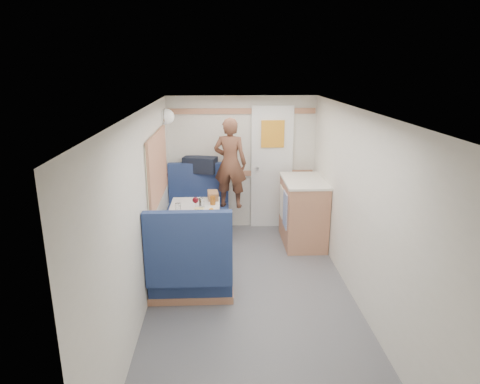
{
  "coord_description": "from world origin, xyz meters",
  "views": [
    {
      "loc": [
        -0.31,
        -4.03,
        2.42
      ],
      "look_at": [
        -0.09,
        0.9,
        0.95
      ],
      "focal_mm": 32.0,
      "sensor_mm": 36.0,
      "label": 1
    }
  ],
  "objects_px": {
    "pepper_grinder": "(203,201)",
    "bench_near": "(191,271)",
    "duffel_bag": "(200,165)",
    "tumbler_left": "(178,208)",
    "beer_glass": "(213,200)",
    "wine_glass": "(195,201)",
    "bread_loaf": "(213,195)",
    "galley_counter": "(303,211)",
    "orange_fruit": "(211,211)",
    "tray": "(198,214)",
    "dinette_table": "(195,220)",
    "person": "(230,163)",
    "bench_far": "(199,216)",
    "tumbler_right": "(201,203)",
    "dome_light": "(167,117)",
    "cheese_block": "(199,209)"
  },
  "relations": [
    {
      "from": "pepper_grinder",
      "to": "bench_near",
      "type": "bearing_deg",
      "value": -95.85
    },
    {
      "from": "cheese_block",
      "to": "wine_glass",
      "type": "distance_m",
      "value": 0.13
    },
    {
      "from": "tumbler_right",
      "to": "pepper_grinder",
      "type": "height_order",
      "value": "tumbler_right"
    },
    {
      "from": "dinette_table",
      "to": "bench_near",
      "type": "bearing_deg",
      "value": -90.0
    },
    {
      "from": "wine_glass",
      "to": "tumbler_right",
      "type": "height_order",
      "value": "wine_glass"
    },
    {
      "from": "duffel_bag",
      "to": "galley_counter",
      "type": "bearing_deg",
      "value": -5.41
    },
    {
      "from": "person",
      "to": "cheese_block",
      "type": "height_order",
      "value": "person"
    },
    {
      "from": "tumbler_right",
      "to": "tumbler_left",
      "type": "bearing_deg",
      "value": -145.54
    },
    {
      "from": "tumbler_right",
      "to": "wine_glass",
      "type": "bearing_deg",
      "value": -118.91
    },
    {
      "from": "dinette_table",
      "to": "bread_loaf",
      "type": "relative_size",
      "value": 3.81
    },
    {
      "from": "duffel_bag",
      "to": "tumbler_left",
      "type": "distance_m",
      "value": 1.31
    },
    {
      "from": "wine_glass",
      "to": "bread_loaf",
      "type": "bearing_deg",
      "value": 65.36
    },
    {
      "from": "person",
      "to": "bench_far",
      "type": "bearing_deg",
      "value": 13.14
    },
    {
      "from": "tumbler_left",
      "to": "tumbler_right",
      "type": "distance_m",
      "value": 0.33
    },
    {
      "from": "tray",
      "to": "wine_glass",
      "type": "height_order",
      "value": "wine_glass"
    },
    {
      "from": "beer_glass",
      "to": "dinette_table",
      "type": "bearing_deg",
      "value": -149.26
    },
    {
      "from": "person",
      "to": "wine_glass",
      "type": "relative_size",
      "value": 7.65
    },
    {
      "from": "wine_glass",
      "to": "tumbler_left",
      "type": "relative_size",
      "value": 1.46
    },
    {
      "from": "dinette_table",
      "to": "person",
      "type": "relative_size",
      "value": 0.72
    },
    {
      "from": "dinette_table",
      "to": "bench_far",
      "type": "distance_m",
      "value": 0.9
    },
    {
      "from": "tumbler_left",
      "to": "tumbler_right",
      "type": "height_order",
      "value": "tumbler_right"
    },
    {
      "from": "bench_far",
      "to": "orange_fruit",
      "type": "xyz_separation_m",
      "value": [
        0.21,
        -1.12,
        0.47
      ]
    },
    {
      "from": "beer_glass",
      "to": "pepper_grinder",
      "type": "xyz_separation_m",
      "value": [
        -0.12,
        -0.01,
        -0.01
      ]
    },
    {
      "from": "bench_far",
      "to": "beer_glass",
      "type": "relative_size",
      "value": 9.61
    },
    {
      "from": "galley_counter",
      "to": "bench_far",
      "type": "bearing_deg",
      "value": 167.9
    },
    {
      "from": "dinette_table",
      "to": "tumbler_left",
      "type": "height_order",
      "value": "tumbler_left"
    },
    {
      "from": "bench_far",
      "to": "bench_near",
      "type": "bearing_deg",
      "value": -90.0
    },
    {
      "from": "bench_far",
      "to": "dome_light",
      "type": "height_order",
      "value": "dome_light"
    },
    {
      "from": "duffel_bag",
      "to": "wine_glass",
      "type": "relative_size",
      "value": 2.85
    },
    {
      "from": "duffel_bag",
      "to": "bread_loaf",
      "type": "height_order",
      "value": "duffel_bag"
    },
    {
      "from": "person",
      "to": "beer_glass",
      "type": "distance_m",
      "value": 0.83
    },
    {
      "from": "bench_near",
      "to": "person",
      "type": "xyz_separation_m",
      "value": [
        0.46,
        1.73,
        0.79
      ]
    },
    {
      "from": "person",
      "to": "pepper_grinder",
      "type": "distance_m",
      "value": 0.88
    },
    {
      "from": "pepper_grinder",
      "to": "bread_loaf",
      "type": "height_order",
      "value": "bread_loaf"
    },
    {
      "from": "beer_glass",
      "to": "bread_loaf",
      "type": "relative_size",
      "value": 0.45
    },
    {
      "from": "bench_near",
      "to": "beer_glass",
      "type": "xyz_separation_m",
      "value": [
        0.23,
        1.0,
        0.47
      ]
    },
    {
      "from": "wine_glass",
      "to": "tumbler_right",
      "type": "distance_m",
      "value": 0.15
    },
    {
      "from": "dome_light",
      "to": "tumbler_right",
      "type": "height_order",
      "value": "dome_light"
    },
    {
      "from": "tray",
      "to": "bread_loaf",
      "type": "relative_size",
      "value": 1.38
    },
    {
      "from": "dinette_table",
      "to": "dome_light",
      "type": "xyz_separation_m",
      "value": [
        -0.39,
        0.85,
        1.18
      ]
    },
    {
      "from": "duffel_bag",
      "to": "beer_glass",
      "type": "height_order",
      "value": "duffel_bag"
    },
    {
      "from": "bench_near",
      "to": "bread_loaf",
      "type": "bearing_deg",
      "value": 79.6
    },
    {
      "from": "galley_counter",
      "to": "orange_fruit",
      "type": "distance_m",
      "value": 1.52
    },
    {
      "from": "duffel_bag",
      "to": "wine_glass",
      "type": "xyz_separation_m",
      "value": [
        -0.01,
        -1.2,
        -0.17
      ]
    },
    {
      "from": "bench_far",
      "to": "tray",
      "type": "xyz_separation_m",
      "value": [
        0.06,
        -1.11,
        0.43
      ]
    },
    {
      "from": "pepper_grinder",
      "to": "wine_glass",
      "type": "bearing_deg",
      "value": -111.19
    },
    {
      "from": "bench_near",
      "to": "pepper_grinder",
      "type": "bearing_deg",
      "value": 84.15
    },
    {
      "from": "bench_near",
      "to": "orange_fruit",
      "type": "distance_m",
      "value": 0.8
    },
    {
      "from": "cheese_block",
      "to": "beer_glass",
      "type": "relative_size",
      "value": 0.98
    },
    {
      "from": "tumbler_left",
      "to": "galley_counter",
      "type": "bearing_deg",
      "value": 23.01
    }
  ]
}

